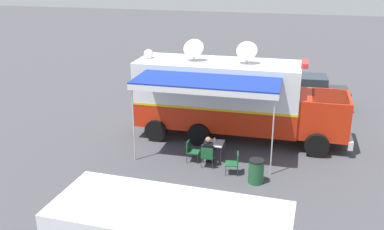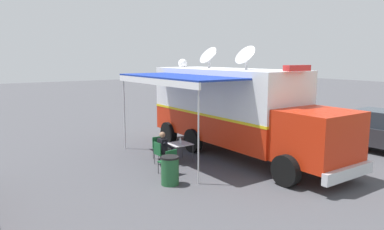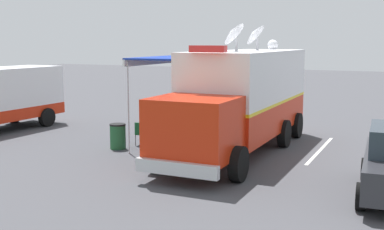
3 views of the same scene
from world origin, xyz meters
The scene contains 10 objects.
ground_plane centered at (0.00, 0.00, 0.00)m, with size 100.00×100.00×0.00m, color #47474C.
lot_stripe centered at (-2.56, -0.59, 0.00)m, with size 0.12×4.80×0.01m, color silver.
command_truck centered at (0.03, 0.75, 1.95)m, with size 4.92×9.51×4.53m.
folding_table centered at (2.52, 0.39, 0.67)m, with size 0.81×0.81×0.73m.
water_bottle centered at (2.49, 0.41, 0.83)m, with size 0.07×0.07×0.22m.
folding_chair_at_table centered at (3.32, 0.31, 0.51)m, with size 0.48×0.48×0.87m.
folding_chair_beside_table centered at (2.91, -0.46, 0.51)m, with size 0.48×0.48×0.87m.
folding_chair_spare_by_truck centered at (3.60, 1.42, 0.51)m, with size 0.55×0.55×0.87m.
seated_responder centered at (3.13, 0.30, 0.65)m, with size 0.66×0.55×1.25m.
trash_bin centered at (4.09, 2.29, 0.46)m, with size 0.57×0.57×0.91m.
Camera 3 is at (-5.80, 17.02, 3.85)m, focal length 46.49 mm.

